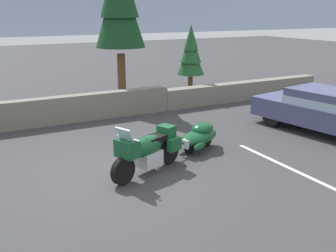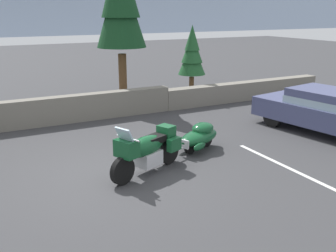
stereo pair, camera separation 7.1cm
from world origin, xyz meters
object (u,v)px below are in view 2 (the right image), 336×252
at_px(touring_motorcycle, 147,149).
at_px(sedan_at_right_edge, 326,110).
at_px(car_shaped_trailer, 199,136).
at_px(pine_tree_secondary, 192,53).

xyz_separation_m(touring_motorcycle, sedan_at_right_edge, (6.50, 0.34, 0.15)).
distance_m(touring_motorcycle, car_shaped_trailer, 2.20).
bearing_deg(sedan_at_right_edge, touring_motorcycle, -177.00).
bearing_deg(car_shaped_trailer, sedan_at_right_edge, -6.43).
xyz_separation_m(car_shaped_trailer, pine_tree_secondary, (3.44, 6.17, 1.61)).
bearing_deg(pine_tree_secondary, car_shaped_trailer, -119.11).
distance_m(car_shaped_trailer, pine_tree_secondary, 7.25).
bearing_deg(sedan_at_right_edge, car_shaped_trailer, 173.57).
distance_m(sedan_at_right_edge, pine_tree_secondary, 6.87).
xyz_separation_m(touring_motorcycle, pine_tree_secondary, (5.46, 7.02, 1.40)).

